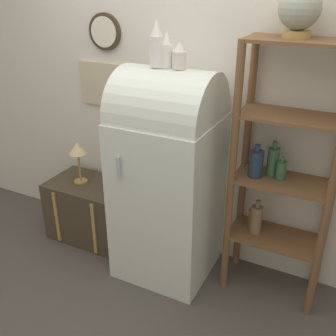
% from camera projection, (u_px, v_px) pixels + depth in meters
% --- Properties ---
extents(ground_plane, '(12.00, 12.00, 0.00)m').
position_uv_depth(ground_plane, '(154.00, 282.00, 2.94)').
color(ground_plane, '#4C4742').
extents(wall_back, '(7.00, 0.09, 2.70)m').
position_uv_depth(wall_back, '(189.00, 87.00, 2.82)').
color(wall_back, silver).
rests_on(wall_back, ground_plane).
extents(refrigerator, '(0.66, 0.67, 1.55)m').
position_uv_depth(refrigerator, '(168.00, 173.00, 2.78)').
color(refrigerator, silver).
rests_on(refrigerator, ground_plane).
extents(suitcase_trunk, '(0.69, 0.45, 0.52)m').
position_uv_depth(suitcase_trunk, '(92.00, 210.00, 3.37)').
color(suitcase_trunk, '#423828').
rests_on(suitcase_trunk, ground_plane).
extents(shelf_unit, '(0.65, 0.35, 1.75)m').
position_uv_depth(shelf_unit, '(282.00, 169.00, 2.51)').
color(shelf_unit, brown).
rests_on(shelf_unit, ground_plane).
extents(globe, '(0.23, 0.23, 0.27)m').
position_uv_depth(globe, '(300.00, 10.00, 2.13)').
color(globe, '#AD8942').
rests_on(globe, shelf_unit).
extents(vase_left, '(0.09, 0.09, 0.29)m').
position_uv_depth(vase_left, '(157.00, 45.00, 2.42)').
color(vase_left, white).
rests_on(vase_left, refrigerator).
extents(vase_center, '(0.08, 0.08, 0.22)m').
position_uv_depth(vase_center, '(167.00, 51.00, 2.42)').
color(vase_center, white).
rests_on(vase_center, refrigerator).
extents(vase_right, '(0.09, 0.09, 0.16)m').
position_uv_depth(vase_right, '(179.00, 56.00, 2.39)').
color(vase_right, silver).
rests_on(vase_right, refrigerator).
extents(desk_lamp, '(0.15, 0.15, 0.35)m').
position_uv_depth(desk_lamp, '(78.00, 152.00, 3.17)').
color(desk_lamp, '#AD8942').
rests_on(desk_lamp, suitcase_trunk).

